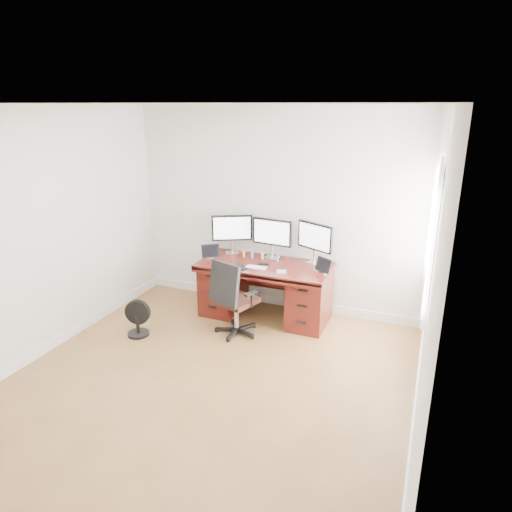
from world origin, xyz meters
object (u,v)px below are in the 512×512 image
at_px(desk, 265,288).
at_px(floor_fan, 137,319).
at_px(monitor_center, 272,234).
at_px(office_chair, 234,311).
at_px(keyboard, 256,267).

bearing_deg(desk, floor_fan, -139.44).
distance_m(desk, monitor_center, 0.72).
xyz_separation_m(desk, office_chair, (-0.17, -0.62, -0.08)).
relative_size(desk, office_chair, 1.76).
height_order(office_chair, keyboard, office_chair).
relative_size(floor_fan, keyboard, 1.74).
distance_m(office_chair, keyboard, 0.61).
relative_size(office_chair, keyboard, 3.68).
xyz_separation_m(desk, keyboard, (-0.05, -0.21, 0.36)).
bearing_deg(floor_fan, monitor_center, 33.12).
relative_size(desk, keyboard, 6.49).
bearing_deg(monitor_center, floor_fan, -127.87).
bearing_deg(keyboard, office_chair, -110.00).
bearing_deg(keyboard, monitor_center, 81.97).
bearing_deg(monitor_center, desk, -84.09).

